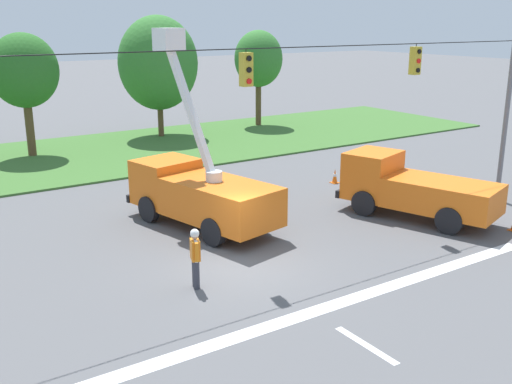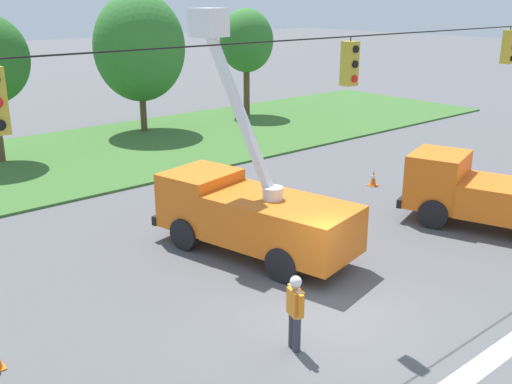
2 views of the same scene
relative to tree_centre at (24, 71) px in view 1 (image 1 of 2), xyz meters
name	(u,v)px [view 1 (image 1 of 2)]	position (x,y,z in m)	size (l,w,h in m)	color
ground_plane	(239,266)	(1.43, -19.56, -4.73)	(200.00, 200.00, 0.00)	#565659
grass_verge	(67,158)	(1.43, -1.56, -4.68)	(56.00, 12.00, 0.10)	#3D6B2D
lane_markings	(351,336)	(1.43, -24.72, -4.73)	(17.60, 15.25, 0.01)	silver
signal_gantry	(239,125)	(1.46, -19.57, -0.30)	(26.20, 0.33, 7.20)	slate
tree_centre	(24,71)	(0.00, 0.00, 0.00)	(3.69, 3.56, 6.78)	brown
tree_east	(158,63)	(8.49, 1.33, 0.03)	(5.07, 4.80, 7.72)	brown
tree_far_east	(258,59)	(16.18, 1.40, 0.02)	(3.36, 3.45, 6.74)	brown
utility_truck_bucket_lift	(199,190)	(2.26, -15.52, -3.35)	(3.61, 6.74, 7.12)	orange
utility_truck_support_near	(412,188)	(9.62, -19.08, -3.57)	(3.96, 6.38, 2.35)	orange
road_worker	(195,255)	(-0.41, -20.19, -3.73)	(0.35, 0.62, 1.77)	#383842
traffic_cone_mid_left	(335,176)	(10.44, -13.65, -4.40)	(0.36, 0.36, 0.67)	orange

